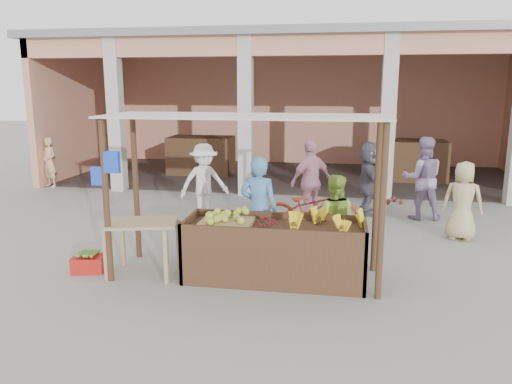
% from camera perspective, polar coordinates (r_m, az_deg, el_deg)
% --- Properties ---
extents(ground, '(60.00, 60.00, 0.00)m').
position_cam_1_polar(ground, '(7.54, -1.71, -9.67)').
color(ground, gray).
rests_on(ground, ground).
extents(market_building, '(14.40, 6.40, 4.20)m').
position_cam_1_polar(market_building, '(15.84, 4.90, 11.69)').
color(market_building, tan).
rests_on(market_building, ground).
extents(fruit_stall, '(2.60, 0.95, 0.80)m').
position_cam_1_polar(fruit_stall, '(7.32, 2.14, -7.00)').
color(fruit_stall, '#4A2F1D').
rests_on(fruit_stall, ground).
extents(stall_awning, '(4.09, 1.35, 2.39)m').
position_cam_1_polar(stall_awning, '(7.11, -1.83, 5.50)').
color(stall_awning, '#4A2F1D').
rests_on(stall_awning, ground).
extents(banana_heap, '(1.14, 0.62, 0.21)m').
position_cam_1_polar(banana_heap, '(7.13, 8.23, -3.40)').
color(banana_heap, yellow).
rests_on(banana_heap, fruit_stall).
extents(melon_tray, '(0.75, 0.65, 0.20)m').
position_cam_1_polar(melon_tray, '(7.27, -3.46, -3.08)').
color(melon_tray, '#A58255').
rests_on(melon_tray, fruit_stall).
extents(berry_heap, '(0.39, 0.32, 0.12)m').
position_cam_1_polar(berry_heap, '(7.24, 1.15, -3.36)').
color(berry_heap, maroon).
rests_on(berry_heap, fruit_stall).
extents(side_table, '(1.16, 0.92, 0.82)m').
position_cam_1_polar(side_table, '(7.61, -12.85, -4.30)').
color(side_table, tan).
rests_on(side_table, ground).
extents(papaya_pile, '(0.68, 0.39, 0.19)m').
position_cam_1_polar(papaya_pile, '(7.55, -12.93, -2.57)').
color(papaya_pile, '#3E832B').
rests_on(papaya_pile, side_table).
extents(red_crate, '(0.54, 0.44, 0.25)m').
position_cam_1_polar(red_crate, '(8.11, -18.59, -7.79)').
color(red_crate, '#AD1C12').
rests_on(red_crate, ground).
extents(plantain_bundle, '(0.39, 0.27, 0.08)m').
position_cam_1_polar(plantain_bundle, '(8.05, -18.67, -6.71)').
color(plantain_bundle, '#50822F').
rests_on(plantain_bundle, red_crate).
extents(produce_sacks, '(0.87, 0.65, 0.53)m').
position_cam_1_polar(produce_sacks, '(12.44, 15.21, -0.08)').
color(produce_sacks, maroon).
rests_on(produce_sacks, ground).
extents(vendor_blue, '(0.74, 0.58, 1.81)m').
position_cam_1_polar(vendor_blue, '(8.02, 0.32, -1.51)').
color(vendor_blue, '#4B8DCC').
rests_on(vendor_blue, ground).
extents(vendor_green, '(0.76, 0.47, 1.53)m').
position_cam_1_polar(vendor_green, '(7.89, 8.84, -2.94)').
color(vendor_green, '#94BB3E').
rests_on(vendor_green, ground).
extents(motorcycle, '(1.12, 2.06, 1.02)m').
position_cam_1_polar(motorcycle, '(9.55, 6.30, -1.81)').
color(motorcycle, maroon).
rests_on(motorcycle, ground).
extents(shopper_a, '(1.25, 1.08, 1.75)m').
position_cam_1_polar(shopper_a, '(10.48, -5.95, 1.47)').
color(shopper_a, silver).
rests_on(shopper_a, ground).
extents(shopper_b, '(1.18, 1.15, 1.83)m').
position_cam_1_polar(shopper_b, '(10.32, 6.31, 1.53)').
color(shopper_b, '#CC869D').
rests_on(shopper_b, ground).
extents(shopper_c, '(0.88, 0.69, 1.61)m').
position_cam_1_polar(shopper_c, '(9.86, 22.59, -0.48)').
color(shopper_c, tan).
rests_on(shopper_c, ground).
extents(shopper_d, '(0.80, 1.62, 1.69)m').
position_cam_1_polar(shopper_d, '(11.22, 12.83, 1.79)').
color(shopper_d, '#4E4D5A').
rests_on(shopper_d, ground).
extents(shopper_e, '(0.66, 0.59, 1.45)m').
position_cam_1_polar(shopper_e, '(15.08, -22.55, 3.28)').
color(shopper_e, tan).
rests_on(shopper_e, ground).
extents(shopper_f, '(0.96, 0.58, 1.92)m').
position_cam_1_polar(shopper_f, '(11.07, 18.51, 1.91)').
color(shopper_f, '#907AA1').
rests_on(shopper_f, ground).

